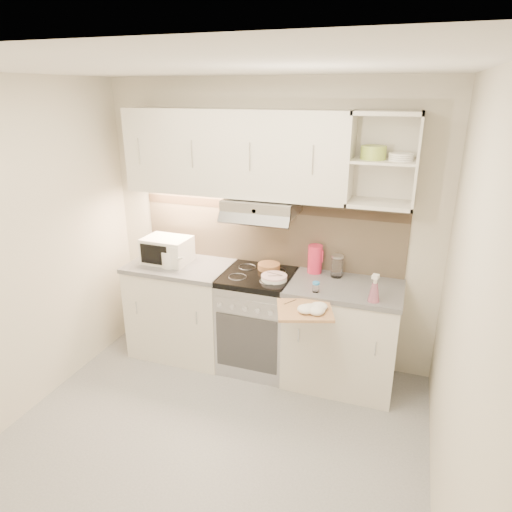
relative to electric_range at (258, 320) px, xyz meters
The scene contains 17 objects.
ground 1.19m from the electric_range, 90.00° to the right, with size 3.00×3.00×0.00m, color #9B9B9D.
room_shell 1.39m from the electric_range, 89.81° to the right, with size 3.04×2.84×2.52m.
base_cabinet_left 0.75m from the electric_range, behind, with size 0.90×0.60×0.86m, color silver.
worktop_left 0.86m from the electric_range, behind, with size 0.92×0.62×0.04m, color slate.
base_cabinet_right 0.75m from the electric_range, ahead, with size 0.90×0.60×0.86m, color silver.
worktop_right 0.86m from the electric_range, ahead, with size 0.92×0.62×0.04m, color slate.
electric_range is the anchor object (origin of this frame).
microwave 1.04m from the electric_range, behind, with size 0.42×0.32×0.23m.
watering_can 0.96m from the electric_range, behind, with size 0.26×0.16×0.23m.
plate_stack 0.51m from the electric_range, 23.61° to the right, with size 0.22×0.22×0.05m.
bread_loaf 0.50m from the electric_range, 68.65° to the left, with size 0.20×0.20×0.05m, color #A57C39.
pink_pitcher 0.76m from the electric_range, 23.86° to the left, with size 0.13×0.12×0.25m.
glass_jar 0.86m from the electric_range, 13.91° to the left, with size 0.10×0.10×0.19m.
spice_jar 0.76m from the electric_range, 19.84° to the right, with size 0.06×0.06×0.08m.
spray_bottle 1.15m from the electric_range, 12.48° to the right, with size 0.09×0.09×0.24m.
cutting_board 0.83m from the electric_range, 42.14° to the right, with size 0.40×0.36×0.02m, color tan.
dish_towel 0.88m from the electric_range, 39.99° to the right, with size 0.22×0.19×0.06m, color white, non-canonical shape.
Camera 1 is at (1.18, -2.33, 2.39)m, focal length 32.00 mm.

